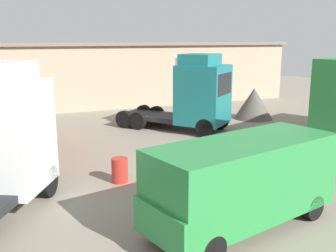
{
  "coord_description": "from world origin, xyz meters",
  "views": [
    {
      "loc": [
        -7.44,
        -13.06,
        4.99
      ],
      "look_at": [
        -1.38,
        0.91,
        1.6
      ],
      "focal_mm": 42.0,
      "sensor_mm": 36.0,
      "label": 1
    }
  ],
  "objects_px": {
    "box_truck_yellow": "(4,113)",
    "traffic_cone": "(208,169)",
    "tractor_unit_teal": "(196,95)",
    "delivery_van_green": "(239,182)",
    "oil_drum": "(120,170)",
    "gravel_pile": "(254,103)"
  },
  "relations": [
    {
      "from": "tractor_unit_teal",
      "to": "traffic_cone",
      "type": "xyz_separation_m",
      "value": [
        -2.9,
        -6.6,
        -1.73
      ]
    },
    {
      "from": "box_truck_yellow",
      "to": "oil_drum",
      "type": "bearing_deg",
      "value": -138.58
    },
    {
      "from": "traffic_cone",
      "to": "box_truck_yellow",
      "type": "bearing_deg",
      "value": 138.81
    },
    {
      "from": "box_truck_yellow",
      "to": "traffic_cone",
      "type": "height_order",
      "value": "box_truck_yellow"
    },
    {
      "from": "delivery_van_green",
      "to": "gravel_pile",
      "type": "xyz_separation_m",
      "value": [
        9.16,
        12.19,
        -0.34
      ]
    },
    {
      "from": "gravel_pile",
      "to": "traffic_cone",
      "type": "bearing_deg",
      "value": -133.79
    },
    {
      "from": "box_truck_yellow",
      "to": "tractor_unit_teal",
      "type": "bearing_deg",
      "value": -78.45
    },
    {
      "from": "tractor_unit_teal",
      "to": "oil_drum",
      "type": "xyz_separation_m",
      "value": [
        -6.1,
        -5.97,
        -1.55
      ]
    },
    {
      "from": "box_truck_yellow",
      "to": "gravel_pile",
      "type": "relative_size",
      "value": 3.41
    },
    {
      "from": "delivery_van_green",
      "to": "oil_drum",
      "type": "bearing_deg",
      "value": -80.38
    },
    {
      "from": "delivery_van_green",
      "to": "oil_drum",
      "type": "distance_m",
      "value": 5.07
    },
    {
      "from": "gravel_pile",
      "to": "tractor_unit_teal",
      "type": "bearing_deg",
      "value": -162.06
    },
    {
      "from": "delivery_van_green",
      "to": "oil_drum",
      "type": "xyz_separation_m",
      "value": [
        -1.92,
        4.61,
        -0.88
      ]
    },
    {
      "from": "gravel_pile",
      "to": "traffic_cone",
      "type": "xyz_separation_m",
      "value": [
        -7.87,
        -8.21,
        -0.73
      ]
    },
    {
      "from": "tractor_unit_teal",
      "to": "delivery_van_green",
      "type": "bearing_deg",
      "value": -61.02
    },
    {
      "from": "tractor_unit_teal",
      "to": "oil_drum",
      "type": "height_order",
      "value": "tractor_unit_teal"
    },
    {
      "from": "traffic_cone",
      "to": "delivery_van_green",
      "type": "bearing_deg",
      "value": -107.98
    },
    {
      "from": "gravel_pile",
      "to": "traffic_cone",
      "type": "relative_size",
      "value": 4.39
    },
    {
      "from": "box_truck_yellow",
      "to": "delivery_van_green",
      "type": "height_order",
      "value": "box_truck_yellow"
    },
    {
      "from": "box_truck_yellow",
      "to": "traffic_cone",
      "type": "distance_m",
      "value": 9.12
    },
    {
      "from": "delivery_van_green",
      "to": "gravel_pile",
      "type": "bearing_deg",
      "value": -139.86
    },
    {
      "from": "box_truck_yellow",
      "to": "tractor_unit_teal",
      "type": "relative_size",
      "value": 1.31
    }
  ]
}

